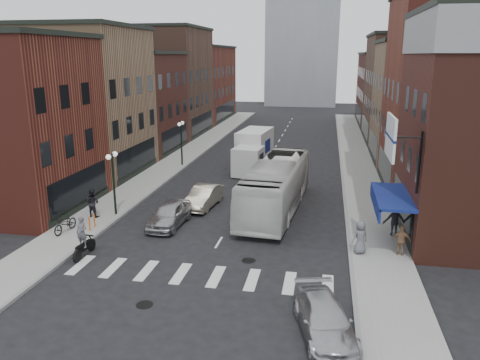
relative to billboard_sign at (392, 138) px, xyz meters
The scene contains 31 objects.
ground 10.56m from the billboard_sign, behind, with size 160.00×160.00×0.00m, color black.
sidewalk_left 28.12m from the billboard_sign, 128.47° to the left, with size 3.00×74.00×0.15m, color gray.
sidewalk_right 22.34m from the billboard_sign, 90.23° to the left, with size 3.00×74.00×0.15m, color gray.
curb_left 27.25m from the billboard_sign, 125.94° to the left, with size 0.20×74.00×0.16m, color gray.
curb_right 22.41m from the billboard_sign, 94.22° to the left, with size 0.20×74.00×0.16m, color gray.
crosswalk_stripes 11.12m from the billboard_sign, 157.82° to the right, with size 12.00×2.20×0.01m, color silver.
bldg_left_near 23.92m from the billboard_sign, behind, with size 10.30×9.20×11.30m.
bldg_left_mid_a 27.17m from the billboard_sign, 150.21° to the left, with size 10.30×10.20×12.30m.
bldg_left_mid_b 33.30m from the billboard_sign, 135.10° to the left, with size 10.30×10.20×10.30m.
bldg_left_far_a 41.79m from the billboard_sign, 124.35° to the left, with size 10.30×12.20×13.30m.
bldg_left_far_b 53.93m from the billboard_sign, 115.93° to the left, with size 10.30×16.20×11.30m.
bldg_right_mid_a 14.98m from the billboard_sign, 64.61° to the left, with size 10.30×10.20×14.30m.
bldg_right_mid_b 24.36m from the billboard_sign, 74.75° to the left, with size 10.30×10.20×11.30m.
bldg_right_far_a 35.09m from the billboard_sign, 79.48° to the left, with size 10.30×12.20×12.30m.
bldg_right_far_b 48.93m from the billboard_sign, 82.47° to the left, with size 10.30×16.20×10.30m.
awning_blue 4.05m from the billboard_sign, 80.39° to the left, with size 1.80×5.00×0.78m.
billboard_sign is the anchor object (origin of this frame).
streetlamp_near 16.68m from the billboard_sign, 167.65° to the left, with size 0.32×1.22×4.11m.
streetlamp_far 23.92m from the billboard_sign, 132.41° to the left, with size 0.32×1.22×4.11m.
bike_rack 17.14m from the billboard_sign, behind, with size 0.08×0.68×0.80m.
box_truck 20.49m from the billboard_sign, 118.09° to the left, with size 2.91×7.98×3.38m.
motorcycle_rider 15.95m from the billboard_sign, behind, with size 0.62×2.10×2.14m.
transit_bus 10.07m from the billboard_sign, 132.81° to the left, with size 2.80×11.97×3.34m, color silver.
sedan_left_near 13.46m from the billboard_sign, 168.30° to the left, with size 1.72×4.28×1.46m, color #AFAFB4.
sedan_left_far 13.83m from the billboard_sign, 149.74° to the left, with size 1.49×4.28×1.41m, color beige.
curb_car 9.58m from the billboard_sign, 110.97° to the right, with size 1.78×4.37×1.27m, color #B7B7BC.
parked_bicycle 18.27m from the billboard_sign, behind, with size 0.67×1.91×1.00m, color black.
ped_left_solo 18.13m from the billboard_sign, behind, with size 0.87×0.50×1.80m, color black.
ped_right_a 5.91m from the billboard_sign, 73.52° to the left, with size 1.24×0.61×1.92m, color black.
ped_right_b 5.28m from the billboard_sign, 15.72° to the left, with size 0.92×0.46×1.58m, color #976E4D.
ped_right_c 5.25m from the billboard_sign, behind, with size 0.84×0.55×1.72m, color #5B5E63.
Camera 1 is at (5.51, -22.19, 9.93)m, focal length 35.00 mm.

